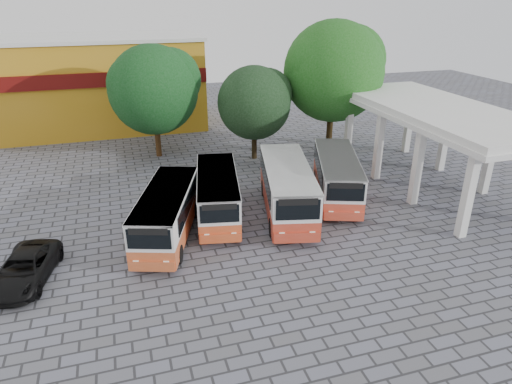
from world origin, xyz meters
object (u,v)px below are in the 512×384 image
object	(u,v)px
bus_far_left	(167,212)
bus_far_right	(337,175)
parked_car	(25,269)
bus_centre_right	(287,187)
bus_centre_left	(218,193)

from	to	relation	value
bus_far_left	bus_far_right	distance (m)	10.88
parked_car	bus_centre_right	bearing A→B (deg)	25.04
bus_far_left	bus_centre_right	xyz separation A→B (m)	(6.97, 0.88, 0.17)
bus_centre_right	parked_car	xyz separation A→B (m)	(-13.60, -2.95, -1.07)
bus_far_left	bus_centre_right	distance (m)	7.03
bus_far_left	parked_car	size ratio (longest dim) A/B	1.69
bus_centre_left	parked_car	bearing A→B (deg)	-148.17
bus_far_left	parked_car	xyz separation A→B (m)	(-6.63, -2.07, -0.89)
bus_far_right	bus_far_left	bearing A→B (deg)	-149.48
bus_centre_right	bus_centre_left	bearing A→B (deg)	-177.84
parked_car	bus_far_right	bearing A→B (deg)	26.06
bus_far_left	bus_centre_left	distance (m)	3.47
bus_centre_left	bus_centre_right	distance (m)	4.00
bus_far_right	bus_centre_left	bearing A→B (deg)	-157.47
bus_far_left	bus_centre_left	size ratio (longest dim) A/B	1.03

